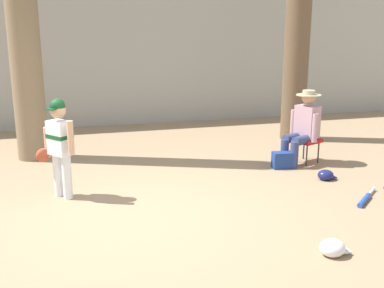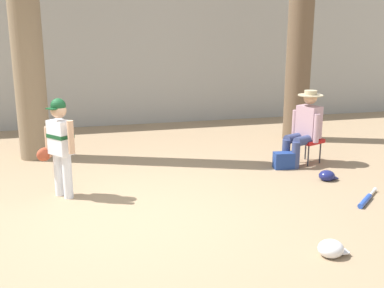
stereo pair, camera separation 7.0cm
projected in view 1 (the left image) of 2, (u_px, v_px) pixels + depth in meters
name	position (u px, v px, depth m)	size (l,w,h in m)	color
ground_plane	(129.00, 219.00, 5.27)	(60.00, 60.00, 0.00)	#937A5B
concrete_back_wall	(92.00, 61.00, 10.19)	(18.00, 0.36, 2.91)	#9E9E99
tree_near_player	(22.00, 14.00, 7.24)	(0.82, 0.82, 5.61)	#7F6B51
tree_behind_spectator	(298.00, 24.00, 8.66)	(0.70, 0.70, 5.19)	brown
young_ballplayer	(59.00, 142.00, 5.80)	(0.53, 0.49, 1.31)	white
folding_stool	(306.00, 141.00, 7.46)	(0.52, 0.52, 0.41)	red
seated_spectator	(303.00, 125.00, 7.34)	(0.67, 0.55, 1.20)	navy
handbag_beside_stool	(283.00, 160.00, 7.21)	(0.34, 0.18, 0.26)	navy
bat_blue_youth	(365.00, 199.00, 5.82)	(0.62, 0.54, 0.07)	#2347AD
batting_helmet_navy	(326.00, 175.00, 6.65)	(0.28, 0.21, 0.16)	navy
batting_helmet_white	(333.00, 248.00, 4.42)	(0.30, 0.23, 0.17)	silver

